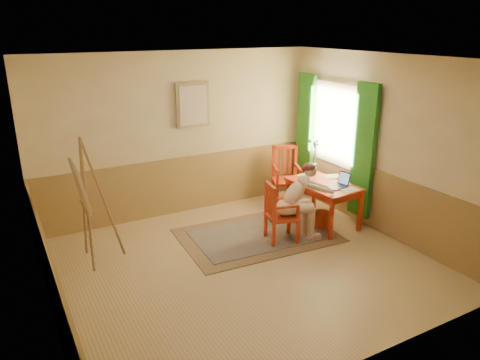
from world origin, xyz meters
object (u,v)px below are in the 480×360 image
chair_back (286,176)px  figure (299,198)px  chair_left (279,213)px  laptop (339,184)px  easel (83,190)px  table (323,188)px

chair_back → figure: (-0.68, -1.34, 0.14)m
chair_left → laptop: chair_left is taller
laptop → easel: size_ratio=0.22×
table → easel: 3.75m
chair_left → chair_back: size_ratio=0.88×
table → chair_back: size_ratio=1.16×
figure → table: bearing=21.5°
table → chair_left: chair_left is taller
table → chair_back: 1.08m
table → laptop: size_ratio=3.06×
table → easel: size_ratio=0.68×
table → laptop: (0.11, -0.25, 0.14)m
table → chair_back: chair_back is taller
chair_back → easel: size_ratio=0.59×
chair_left → chair_back: (1.00, 1.28, 0.06)m
chair_back → easel: easel is taller
chair_back → easel: (-3.68, -0.54, 0.54)m
table → laptop: 0.31m
table → easel: (-3.69, 0.54, 0.44)m
laptop → easel: bearing=168.3°
chair_back → chair_left: bearing=-128.0°
chair_left → easel: 2.85m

